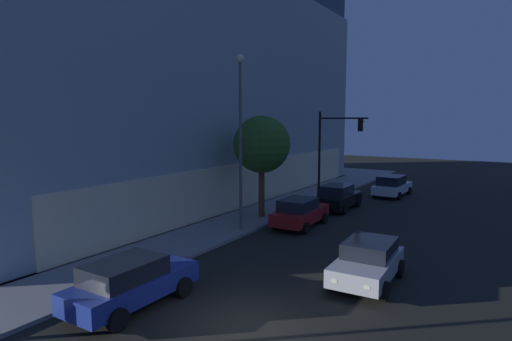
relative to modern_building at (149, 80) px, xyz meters
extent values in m
plane|color=black|center=(-15.19, -19.46, -9.30)|extent=(120.00, 120.00, 0.00)
cube|color=#4C4C51|center=(0.00, 0.04, -9.23)|extent=(36.33, 20.95, 0.15)
cube|color=#F8E7B5|center=(0.00, -10.03, -7.64)|extent=(32.34, 0.60, 3.03)
cube|color=#9CABAA|center=(0.00, 0.04, -1.08)|extent=(35.93, 20.55, 16.13)
cylinder|color=black|center=(4.70, -13.09, -5.87)|extent=(0.18, 0.18, 6.55)
cylinder|color=black|center=(4.82, -14.90, -3.11)|extent=(0.36, 3.63, 0.12)
cube|color=black|center=(4.91, -16.17, -3.61)|extent=(0.34, 0.34, 0.90)
sphere|color=yellow|center=(4.92, -16.35, -3.33)|extent=(0.18, 0.18, 0.18)
cylinder|color=#575757|center=(-6.37, -13.29, -4.67)|extent=(0.16, 0.16, 8.97)
sphere|color=#F9EFC6|center=(-6.37, -13.29, -0.04)|extent=(0.44, 0.44, 0.44)
cylinder|color=brown|center=(-3.25, -12.73, -7.62)|extent=(0.37, 0.37, 3.06)
sphere|color=#325A1F|center=(-3.25, -12.73, -4.70)|extent=(3.47, 3.47, 3.47)
cube|color=navy|center=(-15.99, -15.52, -8.61)|extent=(4.54, 1.81, 0.67)
cube|color=black|center=(-16.33, -15.52, -7.97)|extent=(2.47, 1.63, 0.61)
cube|color=#F9F4CC|center=(-13.77, -14.98, -8.61)|extent=(0.12, 0.20, 0.12)
cube|color=#F9F4CC|center=(-13.77, -16.06, -8.61)|extent=(0.12, 0.20, 0.12)
cylinder|color=black|center=(-14.58, -14.62, -8.95)|extent=(0.70, 0.24, 0.70)
cylinder|color=black|center=(-14.58, -16.42, -8.95)|extent=(0.70, 0.24, 0.70)
cylinder|color=black|center=(-17.39, -14.61, -8.95)|extent=(0.70, 0.24, 0.70)
cylinder|color=black|center=(-17.39, -16.42, -8.95)|extent=(0.70, 0.24, 0.70)
cube|color=#B7BABF|center=(-10.01, -21.42, -8.63)|extent=(4.15, 2.00, 0.65)
cube|color=black|center=(-9.70, -21.41, -8.02)|extent=(2.25, 1.75, 0.57)
cube|color=#F9F4CC|center=(-11.98, -22.05, -8.63)|extent=(0.13, 0.20, 0.12)
cube|color=#F9F4CC|center=(-12.02, -20.93, -8.63)|extent=(0.13, 0.20, 0.12)
cylinder|color=black|center=(-11.24, -22.40, -8.96)|extent=(0.69, 0.26, 0.68)
cylinder|color=black|center=(-11.31, -20.53, -8.96)|extent=(0.69, 0.26, 0.68)
cylinder|color=black|center=(-8.71, -22.31, -8.96)|extent=(0.69, 0.26, 0.68)
cylinder|color=black|center=(-8.77, -20.45, -8.96)|extent=(0.69, 0.26, 0.68)
cube|color=maroon|center=(-3.64, -15.57, -8.63)|extent=(4.43, 1.95, 0.71)
cube|color=black|center=(-3.97, -15.58, -7.96)|extent=(2.34, 1.71, 0.62)
cube|color=#F9F4CC|center=(-1.52, -14.96, -8.63)|extent=(0.13, 0.20, 0.12)
cube|color=#F9F4CC|center=(-1.49, -16.06, -8.63)|extent=(0.13, 0.20, 0.12)
cylinder|color=black|center=(-2.31, -14.62, -8.99)|extent=(0.64, 0.26, 0.63)
cylinder|color=black|center=(-2.26, -16.45, -8.99)|extent=(0.64, 0.26, 0.63)
cylinder|color=black|center=(-5.03, -14.69, -8.99)|extent=(0.64, 0.26, 0.63)
cylinder|color=black|center=(-4.98, -16.53, -8.99)|extent=(0.64, 0.26, 0.63)
cube|color=black|center=(1.95, -15.68, -8.63)|extent=(4.58, 2.02, 0.70)
cube|color=black|center=(1.61, -15.69, -7.94)|extent=(2.34, 1.80, 0.68)
cube|color=#F9F4CC|center=(4.17, -15.07, -8.63)|extent=(0.12, 0.20, 0.12)
cube|color=#F9F4CC|center=(4.18, -16.25, -8.63)|extent=(0.12, 0.20, 0.12)
cylinder|color=black|center=(3.35, -14.68, -8.98)|extent=(0.63, 0.25, 0.63)
cylinder|color=black|center=(3.37, -16.66, -8.98)|extent=(0.63, 0.25, 0.63)
cylinder|color=black|center=(0.52, -14.71, -8.98)|extent=(0.63, 0.25, 0.63)
cylinder|color=black|center=(0.54, -16.69, -8.98)|extent=(0.63, 0.25, 0.63)
cube|color=silver|center=(9.06, -17.59, -8.67)|extent=(4.79, 2.11, 0.64)
cube|color=black|center=(8.71, -17.57, -7.99)|extent=(2.52, 1.82, 0.71)
cube|color=#F9F4CC|center=(11.39, -17.13, -8.67)|extent=(0.13, 0.21, 0.12)
cube|color=#F9F4CC|center=(11.34, -18.26, -8.67)|extent=(0.13, 0.21, 0.12)
cylinder|color=black|center=(10.57, -16.71, -8.99)|extent=(0.63, 0.27, 0.62)
cylinder|color=black|center=(10.48, -18.60, -8.99)|extent=(0.63, 0.27, 0.62)
cylinder|color=black|center=(7.65, -16.57, -8.99)|extent=(0.63, 0.27, 0.62)
cylinder|color=black|center=(7.56, -18.46, -8.99)|extent=(0.63, 0.27, 0.62)
camera|label=1|loc=(-25.07, -25.91, -3.21)|focal=29.55mm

